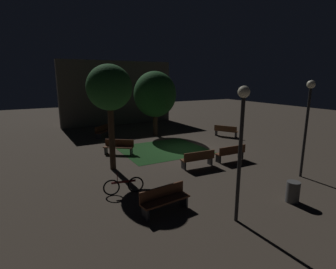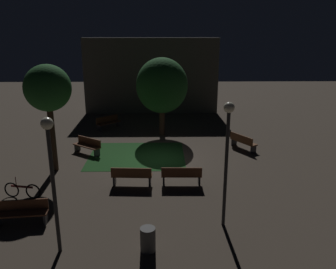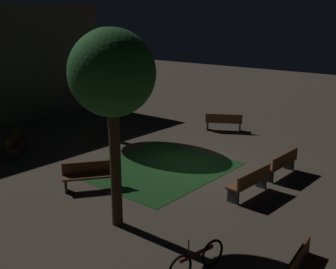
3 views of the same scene
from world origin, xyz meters
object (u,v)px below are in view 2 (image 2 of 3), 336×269
(tree_near_wall, at_px, (162,86))
(bicycle, at_px, (22,190))
(trash_bin, at_px, (148,239))
(bench_lawn_edge, at_px, (182,175))
(bench_path_side, at_px, (22,212))
(bench_front_left, at_px, (132,175))
(tree_back_left, at_px, (48,89))
(bench_by_lamp, at_px, (108,122))
(lamp_post_plaza_east, at_px, (51,163))
(bench_front_right, at_px, (88,145))
(bench_back_row, at_px, (243,141))
(lamp_post_near_wall, at_px, (227,144))

(tree_near_wall, distance_m, bicycle, 11.12)
(bicycle, bearing_deg, trash_bin, -34.63)
(bench_lawn_edge, height_order, bench_path_side, same)
(bench_lawn_edge, distance_m, trash_bin, 5.01)
(bench_front_left, relative_size, tree_back_left, 0.35)
(tree_back_left, bearing_deg, bench_path_side, -86.48)
(bench_lawn_edge, distance_m, bench_by_lamp, 10.52)
(bench_lawn_edge, relative_size, bench_by_lamp, 1.11)
(lamp_post_plaza_east, bearing_deg, bench_front_right, 96.11)
(bench_front_left, relative_size, trash_bin, 2.29)
(bench_front_right, distance_m, tree_near_wall, 6.18)
(bench_by_lamp, relative_size, bench_back_row, 0.91)
(bench_lawn_edge, relative_size, bench_front_right, 1.04)
(bench_back_row, height_order, lamp_post_plaza_east, lamp_post_plaza_east)
(bench_by_lamp, distance_m, bicycle, 10.77)
(bench_front_left, distance_m, bench_lawn_edge, 2.22)
(bench_front_left, relative_size, bench_by_lamp, 1.11)
(bench_front_right, distance_m, lamp_post_near_wall, 10.28)
(bench_by_lamp, distance_m, lamp_post_plaza_east, 14.47)
(tree_near_wall, xyz_separation_m, trash_bin, (-0.46, -12.71, -2.88))
(bench_path_side, bearing_deg, lamp_post_near_wall, -1.51)
(bench_by_lamp, relative_size, lamp_post_near_wall, 0.37)
(bench_front_left, xyz_separation_m, trash_bin, (0.90, -4.83, -0.08))
(trash_bin, bearing_deg, tree_near_wall, 87.94)
(trash_bin, bearing_deg, tree_back_left, 126.01)
(bench_front_left, distance_m, tree_back_left, 5.62)
(bench_lawn_edge, xyz_separation_m, bench_path_side, (-5.86, -3.17, 0.00))
(bench_front_left, bearing_deg, bench_lawn_edge, -0.00)
(trash_bin, distance_m, bicycle, 6.46)
(bench_path_side, bearing_deg, bench_front_left, 41.09)
(bench_front_left, height_order, bench_back_row, same)
(bench_by_lamp, xyz_separation_m, tree_near_wall, (3.80, -1.55, 2.79))
(bench_path_side, bearing_deg, trash_bin, -20.07)
(bench_front_left, height_order, tree_back_left, tree_back_left)
(bench_path_side, xyz_separation_m, tree_back_left, (-0.31, 5.01, 3.56))
(bench_by_lamp, bearing_deg, bicycle, -100.55)
(tree_back_left, xyz_separation_m, bicycle, (-0.47, -3.00, -3.69))
(bench_back_row, bearing_deg, trash_bin, -118.03)
(bench_front_left, relative_size, tree_near_wall, 0.36)
(bench_lawn_edge, distance_m, bench_path_side, 6.66)
(bench_lawn_edge, bearing_deg, lamp_post_near_wall, -68.75)
(lamp_post_plaza_east, distance_m, bicycle, 5.17)
(bicycle, bearing_deg, bench_lawn_edge, 9.91)
(bench_front_left, distance_m, lamp_post_plaza_east, 5.73)
(trash_bin, bearing_deg, bench_front_left, 100.60)
(bench_path_side, relative_size, bench_by_lamp, 1.12)
(trash_bin, bearing_deg, bicycle, 145.37)
(bench_front_left, xyz_separation_m, lamp_post_plaza_east, (-1.86, -4.81, 2.48))
(trash_bin, xyz_separation_m, bicycle, (-5.32, 3.67, -0.06))
(bench_path_side, height_order, bench_back_row, same)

